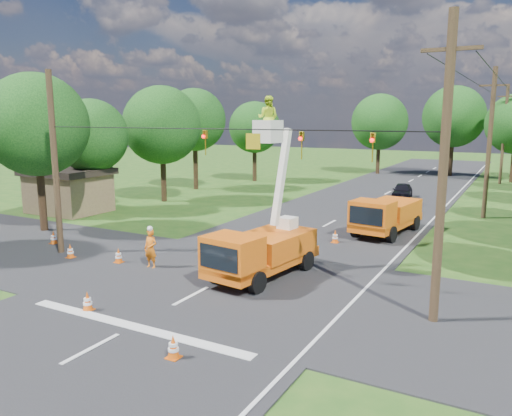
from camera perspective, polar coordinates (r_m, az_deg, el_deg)
The scene contains 30 objects.
ground at distance 36.97m, azimuth 11.07°, elevation -0.38°, with size 140.00×140.00×0.00m, color #255118.
road_main at distance 36.97m, azimuth 11.07°, elevation -0.38°, with size 12.00×100.00×0.06m, color black.
road_cross at distance 21.02m, azimuth -4.18°, elevation -8.44°, with size 56.00×10.00×0.07m, color black.
stop_bar at distance 17.18m, azimuth -13.85°, elevation -13.13°, with size 9.00×0.45×0.02m, color silver.
edge_line at distance 35.74m, azimuth 19.65°, elevation -1.17°, with size 0.12×90.00×0.02m, color silver.
bucket_truck at distance 21.09m, azimuth 0.62°, elevation -3.71°, with size 2.97×6.08×7.62m.
second_truck at distance 29.92m, azimuth 14.57°, elevation -0.76°, with size 3.04×6.23×2.24m.
ground_worker at distance 23.09m, azimuth -11.95°, elevation -4.56°, with size 0.66×0.43×1.81m, color #FF9D15.
distant_car at distance 43.75m, azimuth 16.38°, elevation 1.89°, with size 1.53×3.79×1.29m, color black.
traffic_cone_0 at distance 18.85m, azimuth -18.70°, elevation -10.07°, with size 0.38×0.38×0.71m.
traffic_cone_1 at distance 14.81m, azimuth -9.44°, elevation -15.41°, with size 0.38×0.38×0.71m.
traffic_cone_2 at distance 25.62m, azimuth 3.73°, elevation -4.14°, with size 0.38×0.38×0.71m.
traffic_cone_3 at distance 27.48m, azimuth 9.03°, elevation -3.25°, with size 0.38×0.38×0.71m.
traffic_cone_4 at distance 24.35m, azimuth -15.44°, elevation -5.28°, with size 0.38×0.38×0.71m.
traffic_cone_5 at distance 25.88m, azimuth -20.46°, elevation -4.64°, with size 0.38×0.38×0.71m.
traffic_cone_6 at distance 29.07m, azimuth -22.13°, elevation -3.15°, with size 0.38×0.38×0.71m.
traffic_cone_7 at distance 32.16m, azimuth 16.20°, elevation -1.55°, with size 0.38×0.38×0.71m.
pole_right_near at distance 16.94m, azimuth 20.61°, elevation 4.09°, with size 1.80×0.30×10.00m.
pole_right_mid at distance 36.81m, azimuth 25.13°, elevation 6.81°, with size 1.80×0.30×10.00m.
pole_right_far at distance 56.77m, azimuth 26.48°, elevation 7.61°, with size 1.80×0.30×10.00m.
pole_left at distance 26.41m, azimuth -21.99°, elevation 4.69°, with size 0.30×0.30×9.00m.
signal_span at distance 18.80m, azimuth 1.34°, elevation 7.66°, with size 18.00×0.29×1.07m.
shed at distance 38.31m, azimuth -20.63°, elevation 1.97°, with size 5.50×4.50×3.15m.
tree_left_b at distance 32.09m, azimuth -23.82°, elevation 8.67°, with size 6.00×6.00×9.32m.
tree_left_c at distance 37.54m, azimuth -18.33°, elevation 7.81°, with size 5.20×5.20×8.06m.
tree_left_d at distance 40.90m, azimuth -10.72°, elevation 9.28°, with size 6.20×6.20×9.24m.
tree_left_e at distance 47.55m, azimuth -7.03°, elevation 9.95°, with size 5.80×5.80×9.41m.
tree_left_f at distance 53.28m, azimuth -0.16°, elevation 9.19°, with size 5.40×5.40×8.40m.
tree_far_a at distance 61.77m, azimuth 13.94°, elevation 9.52°, with size 6.60×6.60×9.50m.
tree_far_b at distance 62.20m, azimuth 21.69°, elevation 9.67°, with size 7.00×7.00×10.32m.
Camera 1 is at (10.83, -14.70, 6.76)m, focal length 35.00 mm.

